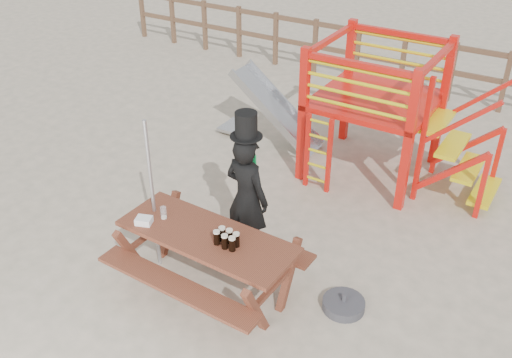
# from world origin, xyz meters

# --- Properties ---
(ground) EXTENTS (60.00, 60.00, 0.00)m
(ground) POSITION_xyz_m (0.00, 0.00, 0.00)
(ground) COLOR #C0AE95
(ground) RESTS_ON ground
(back_fence) EXTENTS (15.09, 0.09, 1.20)m
(back_fence) POSITION_xyz_m (0.00, 7.00, 0.74)
(back_fence) COLOR brown
(back_fence) RESTS_ON ground
(playground_fort) EXTENTS (4.71, 1.84, 2.10)m
(playground_fort) POSITION_xyz_m (0.12, 3.58, 1.07)
(playground_fort) COLOR red
(playground_fort) RESTS_ON ground
(picnic_table) EXTENTS (2.10, 1.47, 0.80)m
(picnic_table) POSITION_xyz_m (-0.31, -0.02, 0.50)
(picnic_table) COLOR brown
(picnic_table) RESTS_ON ground
(man_with_hat) EXTENTS (0.66, 0.48, 1.98)m
(man_with_hat) POSITION_xyz_m (-0.30, 0.79, 0.89)
(man_with_hat) COLOR black
(man_with_hat) RESTS_ON ground
(metal_pole) EXTENTS (0.04, 0.04, 1.98)m
(metal_pole) POSITION_xyz_m (-1.11, 0.03, 0.99)
(metal_pole) COLOR #B2B2B7
(metal_pole) RESTS_ON ground
(parasol_base) EXTENTS (0.48, 0.48, 0.20)m
(parasol_base) POSITION_xyz_m (1.17, 0.51, 0.06)
(parasol_base) COLOR #38383D
(parasol_base) RESTS_ON ground
(paper_bag) EXTENTS (0.22, 0.19, 0.08)m
(paper_bag) POSITION_xyz_m (-1.04, -0.23, 0.84)
(paper_bag) COLOR white
(paper_bag) RESTS_ON picnic_table
(stout_pints) EXTENTS (0.28, 0.18, 0.17)m
(stout_pints) POSITION_xyz_m (-0.01, -0.06, 0.89)
(stout_pints) COLOR black
(stout_pints) RESTS_ON picnic_table
(empty_glasses) EXTENTS (0.07, 0.07, 0.15)m
(empty_glasses) POSITION_xyz_m (-0.92, -0.03, 0.87)
(empty_glasses) COLOR silver
(empty_glasses) RESTS_ON picnic_table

